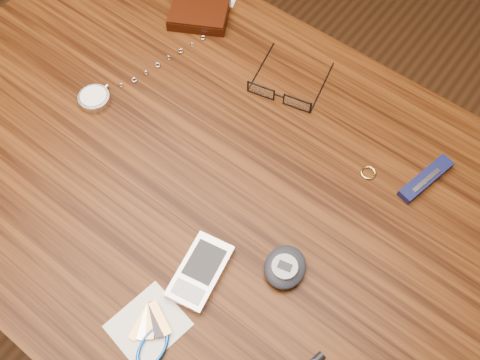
% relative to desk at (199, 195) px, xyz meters
% --- Properties ---
extents(ground, '(3.80, 3.80, 0.00)m').
position_rel_desk_xyz_m(ground, '(0.00, 0.00, -0.65)').
color(ground, '#472814').
rests_on(ground, ground).
extents(desk, '(1.00, 0.70, 0.75)m').
position_rel_desk_xyz_m(desk, '(0.00, 0.00, 0.00)').
color(desk, '#3C1D09').
rests_on(desk, ground).
extents(wallet_and_card, '(0.13, 0.16, 0.02)m').
position_rel_desk_xyz_m(wallet_and_card, '(-0.19, 0.25, 0.11)').
color(wallet_and_card, black).
rests_on(wallet_and_card, desk).
extents(eyeglasses, '(0.14, 0.14, 0.02)m').
position_rel_desk_xyz_m(eyeglasses, '(0.03, 0.18, 0.11)').
color(eyeglasses, black).
rests_on(eyeglasses, desk).
extents(gold_ring, '(0.03, 0.03, 0.00)m').
position_rel_desk_xyz_m(gold_ring, '(0.22, 0.15, 0.10)').
color(gold_ring, tan).
rests_on(gold_ring, desk).
extents(pocket_watch, '(0.12, 0.40, 0.02)m').
position_rel_desk_xyz_m(pocket_watch, '(-0.21, 0.01, 0.11)').
color(pocket_watch, silver).
rests_on(pocket_watch, desk).
extents(pda_phone, '(0.07, 0.11, 0.02)m').
position_rel_desk_xyz_m(pda_phone, '(0.12, -0.13, 0.11)').
color(pda_phone, '#A8A8AD').
rests_on(pda_phone, desk).
extents(pedometer, '(0.07, 0.08, 0.03)m').
position_rel_desk_xyz_m(pedometer, '(0.21, -0.05, 0.11)').
color(pedometer, black).
rests_on(pedometer, desk).
extents(notepad_keys, '(0.10, 0.10, 0.01)m').
position_rel_desk_xyz_m(notepad_keys, '(0.12, -0.23, 0.11)').
color(notepad_keys, silver).
rests_on(notepad_keys, desk).
extents(pocket_knife, '(0.04, 0.10, 0.01)m').
position_rel_desk_xyz_m(pocket_knife, '(0.30, 0.19, 0.11)').
color(pocket_knife, '#0D0F39').
rests_on(pocket_knife, desk).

